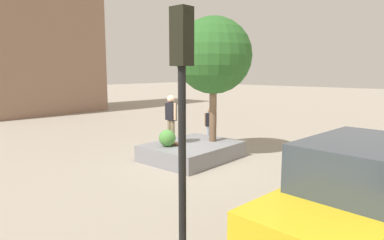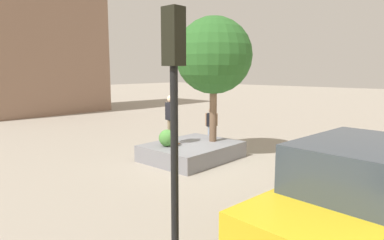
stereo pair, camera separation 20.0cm
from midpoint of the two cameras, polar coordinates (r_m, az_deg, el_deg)
ground_plane at (r=12.73m, az=-0.34°, el=-6.90°), size 120.00×120.00×0.00m
planter_ledge at (r=12.90m, az=-0.45°, el=-5.30°), size 3.41×2.68×0.61m
plaza_tree at (r=12.99m, az=3.20°, el=10.77°), size 2.91×2.91×4.76m
boxwood_shrub at (r=12.34m, az=-4.65°, el=-3.05°), size 0.61×0.61×0.61m
skateboard at (r=12.72m, az=-3.98°, el=-3.85°), size 0.28×0.81×0.07m
skateboarder at (r=12.54m, az=-4.03°, el=0.80°), size 0.28×0.59×1.77m
taxi_cab at (r=6.68m, az=25.43°, el=-12.26°), size 4.77×2.48×2.15m
traffic_light_corner at (r=5.08m, az=-2.75°, el=3.51°), size 0.34×0.28×4.27m
pedestrian_crossing at (r=15.60m, az=2.77°, el=-0.46°), size 0.40×0.49×1.66m
plaza_lowrise_south at (r=30.01m, az=-26.90°, el=16.76°), size 10.44×6.13×16.36m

